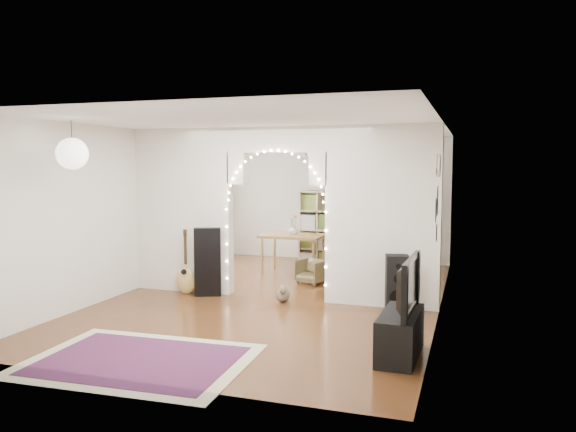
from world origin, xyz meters
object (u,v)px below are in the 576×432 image
(media_console, at_px, (400,335))
(bookcase, at_px, (338,230))
(dining_table, at_px, (293,238))
(dining_chair_right, at_px, (350,277))
(dining_chair_left, at_px, (312,272))
(acoustic_guitar, at_px, (186,270))
(floor_speaker, at_px, (397,283))

(media_console, height_order, bookcase, bookcase)
(dining_table, xyz_separation_m, dining_chair_right, (1.42, -1.40, -0.40))
(dining_chair_left, bearing_deg, dining_table, 146.23)
(acoustic_guitar, height_order, dining_chair_left, acoustic_guitar)
(dining_table, bearing_deg, floor_speaker, -41.91)
(dining_table, distance_m, dining_chair_left, 1.12)
(media_console, bearing_deg, bookcase, 112.79)
(acoustic_guitar, height_order, media_console, acoustic_guitar)
(media_console, xyz_separation_m, dining_chair_left, (-1.97, 3.39, -0.04))
(acoustic_guitar, xyz_separation_m, dining_chair_right, (2.54, 0.86, -0.11))
(media_console, relative_size, dining_chair_left, 2.14)
(dining_chair_right, bearing_deg, floor_speaker, -59.97)
(floor_speaker, xyz_separation_m, bookcase, (-1.57, 2.93, 0.38))
(dining_chair_right, bearing_deg, dining_table, 120.30)
(acoustic_guitar, relative_size, floor_speaker, 1.10)
(bookcase, bearing_deg, dining_chair_left, -87.39)
(dining_table, height_order, dining_chair_right, dining_table)
(dining_table, relative_size, dining_chair_left, 2.64)
(dining_chair_left, bearing_deg, dining_chair_right, -15.86)
(floor_speaker, xyz_separation_m, dining_chair_left, (-1.69, 1.44, -0.19))
(acoustic_guitar, relative_size, dining_chair_left, 1.93)
(bookcase, xyz_separation_m, dining_chair_right, (0.70, -2.07, -0.51))
(media_console, xyz_separation_m, dining_table, (-2.58, 4.21, 0.43))
(floor_speaker, xyz_separation_m, dining_table, (-2.29, 2.26, 0.27))
(floor_speaker, distance_m, media_console, 1.98)
(acoustic_guitar, distance_m, bookcase, 3.49)
(floor_speaker, relative_size, dining_chair_left, 1.75)
(bookcase, relative_size, dining_chair_right, 2.56)
(floor_speaker, relative_size, dining_table, 0.66)
(bookcase, relative_size, dining_chair_left, 3.38)
(media_console, height_order, dining_chair_right, dining_chair_right)
(acoustic_guitar, relative_size, dining_table, 0.73)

